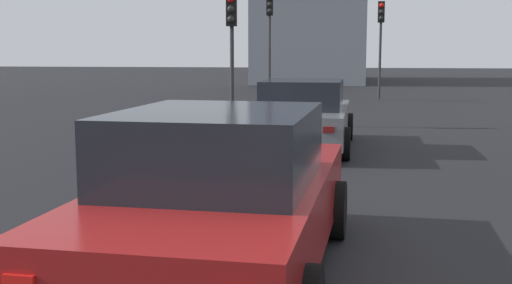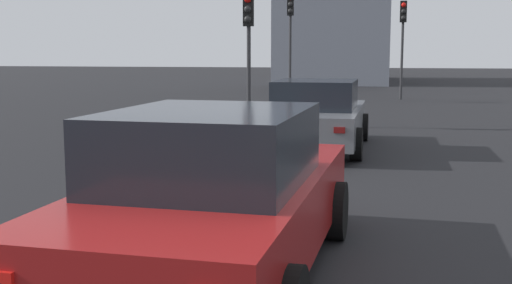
# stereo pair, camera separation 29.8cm
# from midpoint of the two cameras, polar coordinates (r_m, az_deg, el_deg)

# --- Properties ---
(car_grey_lead) EXTENTS (4.58, 2.08, 1.47)m
(car_grey_lead) POSITION_cam_midpoint_polar(r_m,az_deg,el_deg) (13.60, 6.07, 2.37)
(car_grey_lead) COLOR slate
(car_grey_lead) RESTS_ON ground_plane
(car_red_second) EXTENTS (4.66, 2.17, 1.56)m
(car_red_second) POSITION_cam_midpoint_polar(r_m,az_deg,el_deg) (5.77, -2.06, -4.97)
(car_red_second) COLOR maroon
(car_red_second) RESTS_ON ground_plane
(traffic_light_near_left) EXTENTS (0.32, 0.29, 4.21)m
(traffic_light_near_left) POSITION_cam_midpoint_polar(r_m,az_deg,el_deg) (28.43, 13.28, 9.79)
(traffic_light_near_left) COLOR #2D2D30
(traffic_light_near_left) RESTS_ON ground_plane
(traffic_light_near_right) EXTENTS (0.32, 0.29, 3.65)m
(traffic_light_near_right) POSITION_cam_midpoint_polar(r_m,az_deg,el_deg) (17.69, -0.20, 9.94)
(traffic_light_near_right) COLOR #2D2D30
(traffic_light_near_right) RESTS_ON ground_plane
(traffic_light_far_left) EXTENTS (0.33, 0.30, 4.46)m
(traffic_light_far_left) POSITION_cam_midpoint_polar(r_m,az_deg,el_deg) (27.13, 3.40, 10.44)
(traffic_light_far_left) COLOR #2D2D30
(traffic_light_far_left) RESTS_ON ground_plane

